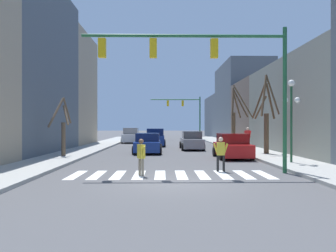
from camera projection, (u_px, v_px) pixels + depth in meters
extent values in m
plane|color=#4C4C4F|center=(172.00, 183.00, 12.11)|extent=(240.00, 240.00, 0.00)
cube|color=#515B66|center=(17.00, 68.00, 24.55)|extent=(6.00, 12.36, 12.92)
cube|color=tan|center=(61.00, 90.00, 35.20)|extent=(6.00, 8.94, 11.85)
cube|color=gray|center=(316.00, 107.00, 24.70)|extent=(6.00, 15.78, 7.08)
cube|color=#66564C|center=(265.00, 113.00, 36.99)|extent=(6.00, 8.80, 7.11)
cube|color=#515B66|center=(242.00, 102.00, 47.69)|extent=(6.00, 12.61, 10.93)
cube|color=#515B66|center=(225.00, 117.00, 60.62)|extent=(6.00, 13.25, 7.43)
cube|color=white|center=(76.00, 175.00, 13.98)|extent=(0.45, 2.60, 0.01)
cube|color=white|center=(97.00, 175.00, 14.00)|extent=(0.45, 2.60, 0.01)
cube|color=white|center=(118.00, 175.00, 14.01)|extent=(0.45, 2.60, 0.01)
cube|color=white|center=(139.00, 175.00, 14.03)|extent=(0.45, 2.60, 0.01)
cube|color=white|center=(160.00, 175.00, 14.04)|extent=(0.45, 2.60, 0.01)
cube|color=white|center=(181.00, 175.00, 14.06)|extent=(0.45, 2.60, 0.01)
cube|color=white|center=(202.00, 175.00, 14.07)|extent=(0.45, 2.60, 0.01)
cube|color=white|center=(223.00, 175.00, 14.09)|extent=(0.45, 2.60, 0.01)
cube|color=white|center=(244.00, 175.00, 14.10)|extent=(0.45, 2.60, 0.01)
cube|color=white|center=(264.00, 174.00, 14.12)|extent=(0.45, 2.60, 0.01)
cylinder|color=#236038|center=(285.00, 100.00, 14.54)|extent=(0.18, 0.18, 6.49)
cylinder|color=#236038|center=(184.00, 36.00, 14.46)|extent=(9.00, 0.14, 0.14)
cube|color=yellow|center=(214.00, 48.00, 14.48)|extent=(0.32, 0.28, 0.84)
cube|color=yellow|center=(153.00, 48.00, 14.44)|extent=(0.32, 0.28, 0.84)
cube|color=yellow|center=(102.00, 48.00, 14.40)|extent=(0.32, 0.28, 0.84)
cylinder|color=#236038|center=(200.00, 118.00, 47.62)|extent=(0.18, 0.18, 6.28)
cylinder|color=#236038|center=(175.00, 100.00, 47.55)|extent=(7.19, 0.14, 0.14)
cube|color=yellow|center=(183.00, 103.00, 47.57)|extent=(0.32, 0.28, 0.84)
cube|color=yellow|center=(168.00, 103.00, 47.53)|extent=(0.32, 0.28, 0.84)
cylinder|color=#1E4C2D|center=(291.00, 124.00, 17.48)|extent=(0.12, 0.12, 4.06)
sphere|color=white|center=(291.00, 83.00, 17.47)|extent=(0.36, 0.36, 0.36)
sphere|color=white|center=(285.00, 100.00, 17.47)|extent=(0.31, 0.31, 0.31)
sphere|color=white|center=(297.00, 100.00, 17.48)|extent=(0.31, 0.31, 0.31)
cube|color=navy|center=(148.00, 146.00, 24.97)|extent=(1.89, 4.15, 0.75)
cube|color=#0E1C46|center=(148.00, 137.00, 24.97)|extent=(1.74, 2.16, 0.61)
cylinder|color=black|center=(160.00, 150.00, 23.70)|extent=(0.22, 0.64, 0.64)
cylinder|color=black|center=(134.00, 150.00, 23.67)|extent=(0.22, 0.64, 0.64)
cylinder|color=black|center=(160.00, 148.00, 26.27)|extent=(0.22, 0.64, 0.64)
cylinder|color=black|center=(137.00, 148.00, 26.24)|extent=(0.22, 0.64, 0.64)
cube|color=red|center=(232.00, 149.00, 21.15)|extent=(1.85, 4.12, 0.78)
cube|color=maroon|center=(232.00, 139.00, 21.15)|extent=(1.70, 2.14, 0.64)
cylinder|color=black|center=(215.00, 152.00, 22.41)|extent=(0.22, 0.64, 0.64)
cylinder|color=black|center=(242.00, 152.00, 22.44)|extent=(0.22, 0.64, 0.64)
cylinder|color=black|center=(221.00, 155.00, 19.86)|extent=(0.22, 0.64, 0.64)
cylinder|color=black|center=(252.00, 155.00, 19.89)|extent=(0.22, 0.64, 0.64)
cube|color=gray|center=(192.00, 143.00, 28.88)|extent=(1.72, 4.80, 0.79)
cube|color=#464648|center=(192.00, 135.00, 28.88)|extent=(1.58, 2.50, 0.65)
cylinder|color=black|center=(181.00, 145.00, 30.36)|extent=(0.22, 0.64, 0.64)
cylinder|color=black|center=(200.00, 145.00, 30.38)|extent=(0.22, 0.64, 0.64)
cylinder|color=black|center=(183.00, 147.00, 27.38)|extent=(0.22, 0.64, 0.64)
cylinder|color=black|center=(204.00, 147.00, 27.41)|extent=(0.22, 0.64, 0.64)
cube|color=navy|center=(155.00, 140.00, 33.54)|extent=(1.82, 4.41, 0.89)
cube|color=#0E1C46|center=(155.00, 132.00, 33.54)|extent=(1.67, 2.29, 0.73)
cylinder|color=black|center=(164.00, 144.00, 32.19)|extent=(0.22, 0.64, 0.64)
cylinder|color=black|center=(146.00, 144.00, 32.16)|extent=(0.22, 0.64, 0.64)
cylinder|color=black|center=(164.00, 142.00, 34.93)|extent=(0.22, 0.64, 0.64)
cylinder|color=black|center=(147.00, 142.00, 34.89)|extent=(0.22, 0.64, 0.64)
cube|color=silver|center=(131.00, 138.00, 39.74)|extent=(1.83, 4.61, 0.90)
cube|color=slate|center=(131.00, 131.00, 39.73)|extent=(1.68, 2.40, 0.74)
cylinder|color=black|center=(125.00, 140.00, 41.15)|extent=(0.22, 0.64, 0.64)
cylinder|color=black|center=(140.00, 140.00, 41.18)|extent=(0.22, 0.64, 0.64)
cylinder|color=black|center=(122.00, 141.00, 38.29)|extent=(0.22, 0.64, 0.64)
cylinder|color=black|center=(138.00, 141.00, 38.32)|extent=(0.22, 0.64, 0.64)
cylinder|color=black|center=(218.00, 163.00, 15.03)|extent=(0.11, 0.11, 0.75)
cylinder|color=black|center=(224.00, 163.00, 15.00)|extent=(0.11, 0.11, 0.75)
cube|color=gold|center=(221.00, 149.00, 15.01)|extent=(0.39, 0.26, 0.59)
sphere|color=beige|center=(221.00, 139.00, 15.01)|extent=(0.21, 0.21, 0.21)
cylinder|color=gold|center=(216.00, 150.00, 15.04)|extent=(0.27, 0.12, 0.57)
cylinder|color=gold|center=(225.00, 150.00, 14.99)|extent=(0.27, 0.12, 0.57)
cylinder|color=#282D47|center=(246.00, 142.00, 29.69)|extent=(0.13, 0.13, 0.85)
cylinder|color=#282D47|center=(249.00, 143.00, 29.46)|extent=(0.13, 0.13, 0.85)
cube|color=red|center=(248.00, 134.00, 29.57)|extent=(0.45, 0.47, 0.67)
sphere|color=beige|center=(248.00, 129.00, 29.57)|extent=(0.24, 0.24, 0.24)
cylinder|color=red|center=(246.00, 134.00, 29.75)|extent=(0.26, 0.28, 0.65)
cylinder|color=red|center=(250.00, 135.00, 29.39)|extent=(0.26, 0.28, 0.65)
cylinder|color=#7A705B|center=(140.00, 167.00, 13.84)|extent=(0.11, 0.11, 0.74)
cylinder|color=#7A705B|center=(143.00, 167.00, 13.61)|extent=(0.11, 0.11, 0.74)
cube|color=gold|center=(141.00, 151.00, 13.72)|extent=(0.36, 0.42, 0.58)
sphere|color=brown|center=(141.00, 141.00, 13.72)|extent=(0.21, 0.21, 0.21)
cylinder|color=gold|center=(139.00, 152.00, 13.90)|extent=(0.20, 0.26, 0.56)
cylinder|color=gold|center=(143.00, 153.00, 13.54)|extent=(0.20, 0.26, 0.56)
cylinder|color=brown|center=(63.00, 139.00, 21.30)|extent=(0.27, 0.27, 2.16)
cylinder|color=brown|center=(67.00, 111.00, 21.56)|extent=(0.45, 0.63, 1.72)
cylinder|color=brown|center=(66.00, 115.00, 20.91)|extent=(0.67, 0.92, 1.36)
cylinder|color=brown|center=(56.00, 112.00, 20.66)|extent=(0.66, 1.41, 1.94)
cylinder|color=brown|center=(266.00, 133.00, 22.91)|extent=(0.34, 0.34, 2.81)
cylinder|color=brown|center=(259.00, 100.00, 23.59)|extent=(0.70, 1.50, 2.65)
cylinder|color=brown|center=(270.00, 101.00, 23.18)|extent=(0.88, 0.69, 2.53)
cylinder|color=brown|center=(264.00, 95.00, 22.43)|extent=(0.77, 1.09, 2.97)
cylinder|color=brown|center=(273.00, 95.00, 22.46)|extent=(0.68, 1.02, 2.77)
cylinder|color=brown|center=(261.00, 108.00, 23.32)|extent=(0.68, 0.96, 1.67)
cylinder|color=brown|center=(233.00, 129.00, 32.28)|extent=(0.38, 0.38, 3.24)
cylinder|color=brown|center=(241.00, 103.00, 32.32)|extent=(1.55, 0.19, 2.79)
cylinder|color=brown|center=(233.00, 102.00, 31.75)|extent=(0.52, 1.22, 2.94)
cylinder|color=brown|center=(237.00, 106.00, 32.74)|extent=(1.05, 1.08, 2.43)
cylinder|color=brown|center=(243.00, 101.00, 31.71)|extent=(1.64, 1.33, 3.25)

